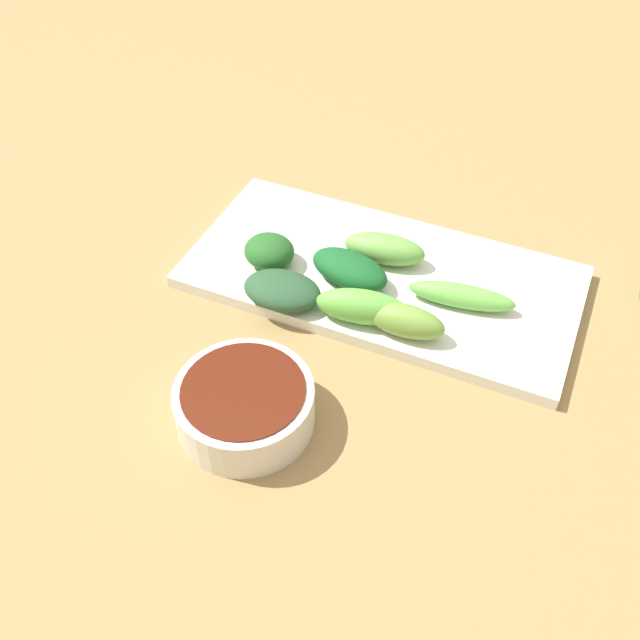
# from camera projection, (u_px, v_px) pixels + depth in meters

# --- Properties ---
(tabletop) EXTENTS (2.10, 2.10, 0.02)m
(tabletop) POSITION_uv_depth(u_px,v_px,m) (331.00, 328.00, 0.64)
(tabletop) COLOR #967A4A
(tabletop) RESTS_ON ground
(sauce_bowl) EXTENTS (0.11, 0.11, 0.04)m
(sauce_bowl) POSITION_uv_depth(u_px,v_px,m) (245.00, 404.00, 0.54)
(sauce_bowl) COLOR silver
(sauce_bowl) RESTS_ON tabletop
(serving_plate) EXTENTS (0.17, 0.35, 0.01)m
(serving_plate) POSITION_uv_depth(u_px,v_px,m) (382.00, 277.00, 0.66)
(serving_plate) COLOR silver
(serving_plate) RESTS_ON tabletop
(broccoli_stalk_0) EXTENTS (0.03, 0.07, 0.03)m
(broccoli_stalk_0) POSITION_uv_depth(u_px,v_px,m) (403.00, 323.00, 0.59)
(broccoli_stalk_0) COLOR #6F9E3D
(broccoli_stalk_0) RESTS_ON serving_plate
(broccoli_stalk_1) EXTENTS (0.04, 0.08, 0.03)m
(broccoli_stalk_1) POSITION_uv_depth(u_px,v_px,m) (385.00, 249.00, 0.66)
(broccoli_stalk_1) COLOR #6CAB49
(broccoli_stalk_1) RESTS_ON serving_plate
(broccoli_leafy_2) EXTENTS (0.05, 0.07, 0.02)m
(broccoli_leafy_2) POSITION_uv_depth(u_px,v_px,m) (282.00, 290.00, 0.62)
(broccoli_leafy_2) COLOR #274F2F
(broccoli_leafy_2) RESTS_ON serving_plate
(broccoli_leafy_3) EXTENTS (0.04, 0.05, 0.03)m
(broccoli_leafy_3) POSITION_uv_depth(u_px,v_px,m) (269.00, 251.00, 0.66)
(broccoli_leafy_3) COLOR #235E23
(broccoli_leafy_3) RESTS_ON serving_plate
(broccoli_leafy_4) EXTENTS (0.05, 0.08, 0.03)m
(broccoli_leafy_4) POSITION_uv_depth(u_px,v_px,m) (351.00, 270.00, 0.64)
(broccoli_leafy_4) COLOR #175826
(broccoli_leafy_4) RESTS_ON serving_plate
(broccoli_stalk_5) EXTENTS (0.04, 0.09, 0.02)m
(broccoli_stalk_5) POSITION_uv_depth(u_px,v_px,m) (462.00, 296.00, 0.62)
(broccoli_stalk_5) COLOR #68B848
(broccoli_stalk_5) RESTS_ON serving_plate
(broccoli_stalk_6) EXTENTS (0.04, 0.08, 0.03)m
(broccoli_stalk_6) POSITION_uv_depth(u_px,v_px,m) (363.00, 304.00, 0.61)
(broccoli_stalk_6) COLOR #61B643
(broccoli_stalk_6) RESTS_ON serving_plate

